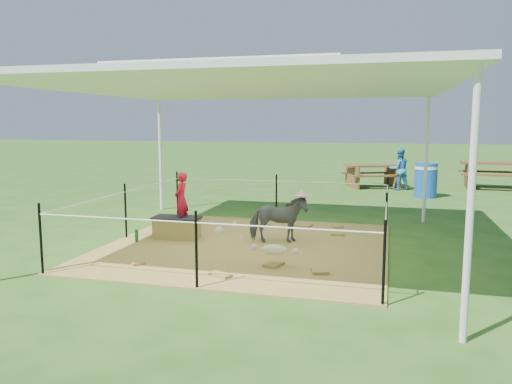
% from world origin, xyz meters
% --- Properties ---
extents(ground, '(90.00, 90.00, 0.00)m').
position_xyz_m(ground, '(0.00, 0.00, 0.00)').
color(ground, '#2D5919').
rests_on(ground, ground).
extents(hay_patch, '(4.60, 4.60, 0.03)m').
position_xyz_m(hay_patch, '(0.00, 0.00, 0.01)').
color(hay_patch, brown).
rests_on(hay_patch, ground).
extents(canopy_tent, '(6.30, 6.30, 2.90)m').
position_xyz_m(canopy_tent, '(0.00, 0.00, 2.69)').
color(canopy_tent, silver).
rests_on(canopy_tent, ground).
extents(rope_fence, '(4.54, 4.54, 1.00)m').
position_xyz_m(rope_fence, '(0.00, -0.00, 0.64)').
color(rope_fence, black).
rests_on(rope_fence, ground).
extents(straw_bale, '(0.79, 0.41, 0.34)m').
position_xyz_m(straw_bale, '(-1.34, 0.17, 0.20)').
color(straw_bale, olive).
rests_on(straw_bale, hay_patch).
extents(dark_cloth, '(0.84, 0.46, 0.04)m').
position_xyz_m(dark_cloth, '(-1.34, 0.17, 0.40)').
color(dark_cloth, black).
rests_on(dark_cloth, straw_bale).
extents(woman, '(0.23, 0.35, 0.93)m').
position_xyz_m(woman, '(-1.24, 0.17, 0.84)').
color(woman, red).
rests_on(woman, straw_bale).
extents(green_bottle, '(0.06, 0.06, 0.22)m').
position_xyz_m(green_bottle, '(-1.89, -0.28, 0.14)').
color(green_bottle, '#166622').
rests_on(green_bottle, hay_patch).
extents(pony, '(1.05, 0.71, 0.81)m').
position_xyz_m(pony, '(0.47, 0.31, 0.44)').
color(pony, '#4F4F55').
rests_on(pony, hay_patch).
extents(pink_hat, '(0.25, 0.25, 0.12)m').
position_xyz_m(pink_hat, '(0.47, 0.31, 0.90)').
color(pink_hat, pink).
rests_on(pink_hat, pony).
extents(foal, '(1.01, 0.62, 0.54)m').
position_xyz_m(foal, '(0.73, -1.10, 0.30)').
color(foal, '#CAB494').
rests_on(foal, hay_patch).
extents(trash_barrel, '(0.66, 0.66, 0.95)m').
position_xyz_m(trash_barrel, '(3.27, 6.74, 0.48)').
color(trash_barrel, '#174EB3').
rests_on(trash_barrel, ground).
extents(picnic_table_near, '(2.11, 1.86, 0.73)m').
position_xyz_m(picnic_table_near, '(1.76, 8.64, 0.36)').
color(picnic_table_near, brown).
rests_on(picnic_table_near, ground).
extents(picnic_table_far, '(2.13, 1.60, 0.85)m').
position_xyz_m(picnic_table_far, '(5.50, 9.21, 0.43)').
color(picnic_table_far, brown).
rests_on(picnic_table_far, ground).
extents(distant_person, '(0.77, 0.69, 1.29)m').
position_xyz_m(distant_person, '(2.57, 8.16, 0.65)').
color(distant_person, '#3681CA').
rests_on(distant_person, ground).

